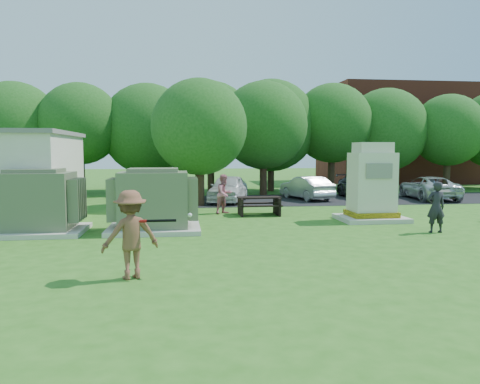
{
  "coord_description": "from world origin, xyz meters",
  "views": [
    {
      "loc": [
        -1.91,
        -11.04,
        2.63
      ],
      "look_at": [
        0.0,
        4.0,
        1.3
      ],
      "focal_mm": 35.0,
      "sensor_mm": 36.0,
      "label": 1
    }
  ],
  "objects": [
    {
      "name": "ground",
      "position": [
        0.0,
        0.0,
        0.0
      ],
      "size": [
        120.0,
        120.0,
        0.0
      ],
      "primitive_type": "plane",
      "color": "#2D6619",
      "rests_on": "ground"
    },
    {
      "name": "brick_building",
      "position": [
        18.0,
        27.0,
        4.0
      ],
      "size": [
        15.0,
        8.0,
        8.0
      ],
      "primitive_type": "cube",
      "color": "maroon",
      "rests_on": "ground"
    },
    {
      "name": "parking_strip",
      "position": [
        7.0,
        13.5,
        0.01
      ],
      "size": [
        20.0,
        6.0,
        0.01
      ],
      "primitive_type": "cube",
      "color": "#232326",
      "rests_on": "ground"
    },
    {
      "name": "transformer_left",
      "position": [
        -6.5,
        4.5,
        0.97
      ],
      "size": [
        3.0,
        2.4,
        2.07
      ],
      "color": "beige",
      "rests_on": "ground"
    },
    {
      "name": "transformer_right",
      "position": [
        -2.8,
        4.5,
        0.97
      ],
      "size": [
        3.0,
        2.4,
        2.07
      ],
      "color": "beige",
      "rests_on": "ground"
    },
    {
      "name": "generator_cabinet",
      "position": [
        5.25,
        5.79,
        1.29
      ],
      "size": [
        2.42,
        1.98,
        2.95
      ],
      "color": "beige",
      "rests_on": "ground"
    },
    {
      "name": "picnic_table",
      "position": [
        1.27,
        7.85,
        0.47
      ],
      "size": [
        1.76,
        1.32,
        0.75
      ],
      "color": "black",
      "rests_on": "ground"
    },
    {
      "name": "batter",
      "position": [
        -2.95,
        -1.34,
        0.92
      ],
      "size": [
        1.35,
        1.06,
        1.83
      ],
      "primitive_type": "imported",
      "rotation": [
        0.0,
        0.0,
        3.51
      ],
      "color": "brown",
      "rests_on": "ground"
    },
    {
      "name": "person_by_generator",
      "position": [
        6.24,
        2.99,
        0.83
      ],
      "size": [
        0.63,
        0.44,
        1.66
      ],
      "primitive_type": "imported",
      "rotation": [
        0.0,
        0.0,
        3.08
      ],
      "color": "black",
      "rests_on": "ground"
    },
    {
      "name": "person_at_picnic",
      "position": [
        -0.1,
        8.46,
        0.83
      ],
      "size": [
        1.02,
        1.0,
        1.66
      ],
      "primitive_type": "imported",
      "rotation": [
        0.0,
        0.0,
        0.68
      ],
      "color": "#C96A7A",
      "rests_on": "ground"
    },
    {
      "name": "car_white",
      "position": [
        0.53,
        12.97,
        0.7
      ],
      "size": [
        2.74,
        4.42,
        1.41
      ],
      "primitive_type": "imported",
      "rotation": [
        0.0,
        0.0,
        -0.28
      ],
      "color": "white",
      "rests_on": "ground"
    },
    {
      "name": "car_silver_a",
      "position": [
        4.89,
        13.74,
        0.63
      ],
      "size": [
        2.29,
        4.05,
        1.26
      ],
      "primitive_type": "imported",
      "rotation": [
        0.0,
        0.0,
        3.41
      ],
      "color": "#B3B4B8",
      "rests_on": "ground"
    },
    {
      "name": "car_dark",
      "position": [
        8.14,
        13.89,
        0.65
      ],
      "size": [
        1.82,
        4.46,
        1.29
      ],
      "primitive_type": "imported",
      "rotation": [
        0.0,
        0.0,
        0.0
      ],
      "color": "black",
      "rests_on": "ground"
    },
    {
      "name": "car_silver_b",
      "position": [
        11.57,
        12.98,
        0.62
      ],
      "size": [
        2.57,
        4.7,
        1.25
      ],
      "primitive_type": "imported",
      "rotation": [
        0.0,
        0.0,
        3.03
      ],
      "color": "silver",
      "rests_on": "ground"
    },
    {
      "name": "batting_equipment",
      "position": [
        -2.38,
        -1.38,
        1.22
      ],
      "size": [
        1.18,
        0.23,
        0.16
      ],
      "color": "black",
      "rests_on": "ground"
    },
    {
      "name": "tree_row",
      "position": [
        1.75,
        18.5,
        4.15
      ],
      "size": [
        41.3,
        13.3,
        7.3
      ],
      "color": "#47301E",
      "rests_on": "ground"
    }
  ]
}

